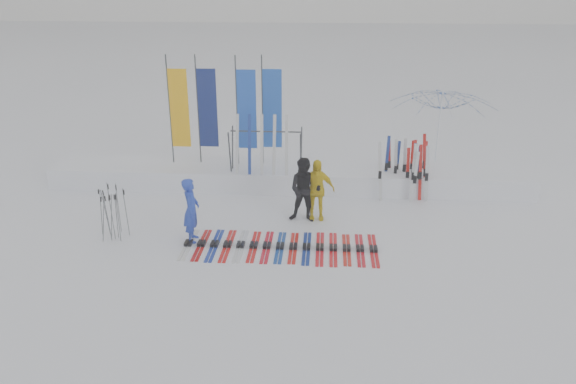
# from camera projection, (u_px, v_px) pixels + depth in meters

# --- Properties ---
(ground) EXTENTS (120.00, 120.00, 0.00)m
(ground) POSITION_uv_depth(u_px,v_px,m) (274.00, 260.00, 12.49)
(ground) COLOR white
(ground) RESTS_ON ground
(snow_bank) EXTENTS (14.00, 1.60, 0.60)m
(snow_bank) POSITION_uv_depth(u_px,v_px,m) (288.00, 177.00, 16.64)
(snow_bank) COLOR white
(snow_bank) RESTS_ON ground
(person_blue) EXTENTS (0.42, 0.60, 1.57)m
(person_blue) POSITION_uv_depth(u_px,v_px,m) (191.00, 210.00, 13.11)
(person_blue) COLOR #1F39B5
(person_blue) RESTS_ON ground
(person_black) EXTENTS (0.88, 0.72, 1.68)m
(person_black) POSITION_uv_depth(u_px,v_px,m) (305.00, 190.00, 14.14)
(person_black) COLOR black
(person_black) RESTS_ON ground
(person_yellow) EXTENTS (0.97, 0.47, 1.60)m
(person_yellow) POSITION_uv_depth(u_px,v_px,m) (316.00, 190.00, 14.27)
(person_yellow) COLOR yellow
(person_yellow) RESTS_ON ground
(tent_canopy) EXTENTS (3.34, 3.40, 2.83)m
(tent_canopy) POSITION_uv_depth(u_px,v_px,m) (439.00, 135.00, 16.81)
(tent_canopy) COLOR white
(tent_canopy) RESTS_ON ground
(ski_row) EXTENTS (4.48, 1.69, 0.07)m
(ski_row) POSITION_uv_depth(u_px,v_px,m) (280.00, 246.00, 13.02)
(ski_row) COLOR silver
(ski_row) RESTS_ON ground
(pole_cluster) EXTENTS (0.69, 0.70, 1.26)m
(pole_cluster) POSITION_uv_depth(u_px,v_px,m) (112.00, 214.00, 13.37)
(pole_cluster) COLOR #595B60
(pole_cluster) RESTS_ON ground
(feather_flags) EXTENTS (3.29, 0.18, 3.20)m
(feather_flags) POSITION_uv_depth(u_px,v_px,m) (225.00, 109.00, 16.29)
(feather_flags) COLOR #383A3F
(feather_flags) RESTS_ON ground
(ski_rack) EXTENTS (2.04, 0.80, 1.23)m
(ski_rack) POSITION_uv_depth(u_px,v_px,m) (266.00, 145.00, 15.91)
(ski_rack) COLOR #383A3F
(ski_rack) RESTS_ON ground
(upright_skis) EXTENTS (1.44, 1.14, 1.70)m
(upright_skis) POSITION_uv_depth(u_px,v_px,m) (408.00, 169.00, 15.79)
(upright_skis) COLOR red
(upright_skis) RESTS_ON ground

